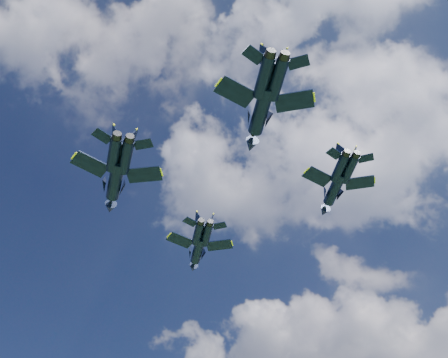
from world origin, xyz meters
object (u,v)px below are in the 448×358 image
jet_lead (198,251)px  jet_slot (260,113)px  jet_right (334,190)px  jet_left (115,182)px

jet_lead → jet_slot: jet_slot is taller
jet_lead → jet_right: (23.97, -3.49, 2.48)m
jet_left → jet_right: jet_right is taller
jet_left → jet_right: size_ratio=1.14×
jet_lead → jet_left: bearing=-139.8°
jet_lead → jet_left: (-5.83, -17.98, 1.11)m
jet_slot → jet_right: bearing=41.5°
jet_left → jet_slot: (23.98, -4.20, 0.55)m
jet_lead → jet_left: 18.94m
jet_lead → jet_left: jet_left is taller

